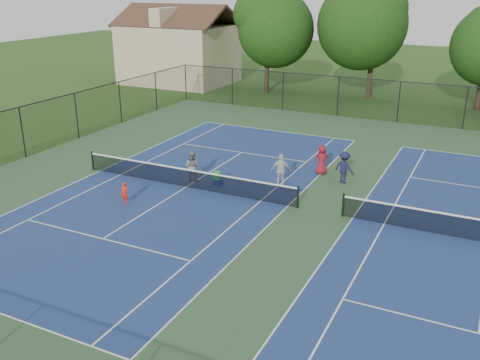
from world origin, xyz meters
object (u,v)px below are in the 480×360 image
at_px(bystander_a, 281,171).
at_px(ball_crate, 218,182).
at_px(bystander_b, 344,167).
at_px(ball_hopper, 218,176).
at_px(tree_back_a, 268,25).
at_px(bystander_c, 322,160).
at_px(child_player, 125,193).
at_px(tree_back_b, 375,20).
at_px(clapboard_house, 179,51).
at_px(instructor, 192,166).

height_order(bystander_a, ball_crate, bystander_a).
bearing_deg(bystander_a, ball_crate, 3.95).
relative_size(bystander_b, ball_hopper, 3.96).
relative_size(tree_back_a, bystander_c, 5.68).
xyz_separation_m(tree_back_a, bystander_a, (10.26, -21.87, -5.17)).
xyz_separation_m(tree_back_a, child_player, (4.57, -27.05, -5.51)).
distance_m(bystander_a, bystander_c, 3.00).
relative_size(tree_back_a, ball_hopper, 21.75).
bearing_deg(bystander_a, ball_hopper, 3.95).
height_order(tree_back_b, bystander_c, tree_back_b).
xyz_separation_m(bystander_c, ball_hopper, (-4.21, -3.90, -0.30)).
xyz_separation_m(bystander_b, ball_hopper, (-5.65, -3.13, -0.32)).
height_order(tree_back_a, bystander_a, tree_back_a).
height_order(clapboard_house, bystander_b, clapboard_house).
bearing_deg(ball_hopper, instructor, -178.57).
bearing_deg(bystander_a, bystander_c, -131.66).
bearing_deg(ball_crate, tree_back_a, 107.54).
xyz_separation_m(child_player, instructor, (1.25, 3.98, 0.27)).
relative_size(instructor, ball_crate, 3.94).
bearing_deg(clapboard_house, ball_hopper, -54.28).
relative_size(ball_crate, ball_hopper, 0.96).
bearing_deg(bystander_b, ball_hopper, 48.61).
relative_size(clapboard_house, bystander_b, 6.48).
relative_size(bystander_c, ball_hopper, 3.83).
distance_m(tree_back_a, ball_hopper, 24.78).
distance_m(tree_back_a, clapboard_house, 10.47).
bearing_deg(bystander_b, ball_crate, 48.61).
bearing_deg(ball_hopper, clapboard_house, 125.72).
bearing_deg(tree_back_a, bystander_c, -59.01).
height_order(instructor, ball_crate, instructor).
xyz_separation_m(tree_back_b, bystander_a, (1.26, -23.87, -5.73)).
relative_size(tree_back_b, clapboard_house, 0.93).
bearing_deg(bystander_c, bystander_b, 123.40).
xyz_separation_m(tree_back_b, ball_hopper, (-1.72, -25.03, -6.09)).
relative_size(bystander_a, bystander_c, 1.08).
xyz_separation_m(child_player, bystander_b, (8.36, 7.16, 0.30)).
bearing_deg(bystander_c, tree_back_b, -111.71).
height_order(tree_back_b, clapboard_house, tree_back_b).
bearing_deg(bystander_c, ball_crate, 14.41).
height_order(bystander_c, ball_hopper, bystander_c).
distance_m(bystander_c, ball_crate, 5.78).
height_order(tree_back_b, bystander_a, tree_back_b).
distance_m(tree_back_a, ball_crate, 24.86).
relative_size(tree_back_b, ball_crate, 24.77).
relative_size(bystander_a, ball_hopper, 4.12).
relative_size(instructor, bystander_b, 0.96).
bearing_deg(clapboard_house, bystander_a, -48.46).
relative_size(child_player, ball_hopper, 2.51).
distance_m(child_player, bystander_c, 10.53).
relative_size(tree_back_a, bystander_b, 5.49).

